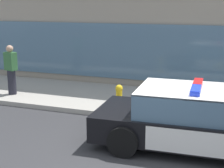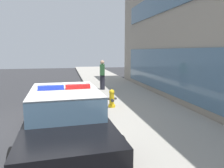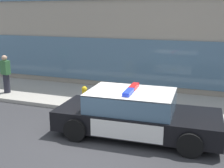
% 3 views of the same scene
% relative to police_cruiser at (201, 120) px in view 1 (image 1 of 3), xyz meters
% --- Properties ---
extents(ground, '(48.00, 48.00, 0.00)m').
position_rel_police_cruiser_xyz_m(ground, '(-1.13, -0.63, -0.68)').
color(ground, '#303033').
extents(sidewalk, '(48.00, 3.44, 0.15)m').
position_rel_police_cruiser_xyz_m(sidewalk, '(-1.13, 2.98, -0.61)').
color(sidewalk, '#A39E93').
rests_on(sidewalk, ground).
extents(police_cruiser, '(5.00, 2.35, 1.49)m').
position_rel_police_cruiser_xyz_m(police_cruiser, '(0.00, 0.00, 0.00)').
color(police_cruiser, black).
rests_on(police_cruiser, ground).
extents(fire_hydrant, '(0.34, 0.39, 0.73)m').
position_rel_police_cruiser_xyz_m(fire_hydrant, '(-2.57, 1.80, -0.18)').
color(fire_hydrant, gold).
rests_on(fire_hydrant, sidewalk).
extents(pedestrian_on_sidewalk, '(0.45, 0.35, 1.71)m').
position_rel_police_cruiser_xyz_m(pedestrian_on_sidewalk, '(-6.60, 2.09, 0.33)').
color(pedestrian_on_sidewalk, '#23232D').
rests_on(pedestrian_on_sidewalk, sidewalk).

